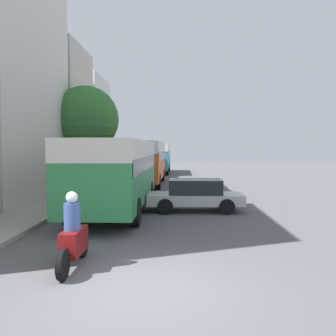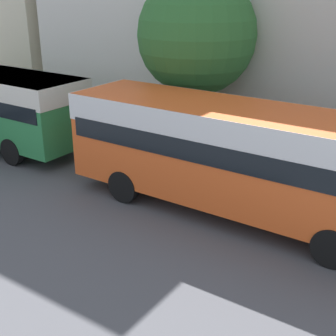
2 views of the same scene
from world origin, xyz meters
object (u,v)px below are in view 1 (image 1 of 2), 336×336
bus_following (144,157)px  bus_third_in_line (158,154)px  motorcycle_behind_lead (73,238)px  bus_lead (117,166)px  car_crossing (195,194)px

bus_following → bus_third_in_line: (0.23, 12.64, -0.01)m
motorcycle_behind_lead → bus_lead: bearing=92.1°
motorcycle_behind_lead → car_crossing: (3.03, 7.66, 0.03)m
bus_lead → car_crossing: size_ratio=2.44×
bus_following → motorcycle_behind_lead: bearing=-89.4°
bus_following → motorcycle_behind_lead: 18.93m
bus_following → motorcycle_behind_lead: (0.19, -18.89, -1.34)m
bus_third_in_line → bus_lead: bearing=-90.7°
motorcycle_behind_lead → car_crossing: size_ratio=0.56×
motorcycle_behind_lead → car_crossing: bearing=68.4°
bus_following → motorcycle_behind_lead: size_ratio=4.51×
bus_lead → bus_third_in_line: (0.31, 24.07, 0.07)m
bus_lead → car_crossing: bearing=3.4°
bus_lead → bus_following: bus_following is taller
bus_following → car_crossing: bearing=-74.0°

